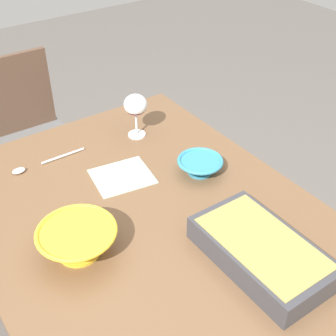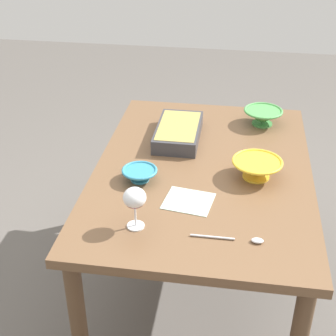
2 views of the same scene
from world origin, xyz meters
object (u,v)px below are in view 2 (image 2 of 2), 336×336
mixing_bowl (140,174)px  napkin (189,201)px  wine_glass (135,200)px  small_bowl (263,116)px  dining_table (202,184)px  casserole_dish (178,131)px  serving_bowl (257,168)px  serving_spoon (241,239)px

mixing_bowl → napkin: 0.26m
wine_glass → napkin: size_ratio=0.89×
mixing_bowl → small_bowl: 0.81m
napkin → dining_table: bearing=-7.1°
casserole_dish → serving_bowl: 0.48m
mixing_bowl → napkin: mixing_bowl is taller
casserole_dish → serving_spoon: (-0.74, -0.33, -0.03)m
dining_table → napkin: bearing=172.9°
small_bowl → serving_spoon: 0.97m
serving_bowl → serving_spoon: bearing=173.4°
serving_bowl → serving_spoon: size_ratio=0.83×
wine_glass → serving_spoon: wine_glass is taller
serving_spoon → napkin: (0.22, 0.21, -0.01)m
serving_bowl → napkin: (-0.23, 0.26, -0.04)m
dining_table → casserole_dish: 0.32m
casserole_dish → mixing_bowl: size_ratio=2.44×
wine_glass → small_bowl: (0.94, -0.47, -0.07)m
mixing_bowl → small_bowl: small_bowl is taller
small_bowl → serving_bowl: bearing=176.7°
serving_spoon → napkin: serving_spoon is taller
wine_glass → serving_bowl: wine_glass is taller
wine_glass → small_bowl: bearing=-26.5°
napkin → small_bowl: bearing=-21.4°
small_bowl → napkin: size_ratio=1.06×
dining_table → casserole_dish: (0.26, 0.15, 0.13)m
dining_table → small_bowl: small_bowl is taller
small_bowl → mixing_bowl: bearing=140.4°
mixing_bowl → napkin: size_ratio=0.81×
dining_table → serving_spoon: (-0.49, -0.18, 0.09)m
dining_table → serving_bowl: size_ratio=6.38×
small_bowl → serving_bowl: (-0.53, 0.03, 0.00)m
napkin → serving_spoon: bearing=-135.2°
mixing_bowl → serving_bowl: serving_bowl is taller
serving_spoon → napkin: bearing=44.8°
napkin → mixing_bowl: bearing=60.4°
serving_bowl → serving_spoon: (-0.44, 0.05, -0.04)m
wine_glass → napkin: (0.19, -0.17, -0.12)m
mixing_bowl → serving_bowl: size_ratio=0.70×
serving_spoon → dining_table: bearing=20.4°
dining_table → wine_glass: size_ratio=8.26×
small_bowl → serving_bowl: same height
casserole_dish → wine_glass: bearing=175.0°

